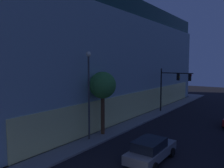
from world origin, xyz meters
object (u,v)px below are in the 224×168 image
Objects in this scene: sidewalk_tree at (103,86)px; traffic_light_far_corner at (173,82)px; modern_building at (76,60)px; car_grey at (151,150)px; street_lamp_sidewalk at (89,84)px.

traffic_light_far_corner is at bearing -8.45° from sidewalk_tree.
car_grey is (-11.46, -18.40, -6.44)m from modern_building.
street_lamp_sidewalk reaches higher than sidewalk_tree.
modern_building is at bearing 104.74° from traffic_light_far_corner.
car_grey is at bearing -164.47° from traffic_light_far_corner.
modern_building is 8.41× the size of car_grey.
car_grey is at bearing -95.74° from street_lamp_sidewalk.
street_lamp_sidewalk is (-14.57, 1.94, 0.71)m from traffic_light_far_corner.
modern_building reaches higher than traffic_light_far_corner.
street_lamp_sidewalk is (-10.84, -12.23, -2.31)m from modern_building.
car_grey is (-0.62, -6.17, -4.12)m from street_lamp_sidewalk.
sidewalk_tree is (1.84, -0.05, -0.29)m from street_lamp_sidewalk.
street_lamp_sidewalk is at bearing -131.54° from modern_building.
traffic_light_far_corner is 1.24× the size of car_grey.
traffic_light_far_corner is 1.01× the size of sidewalk_tree.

